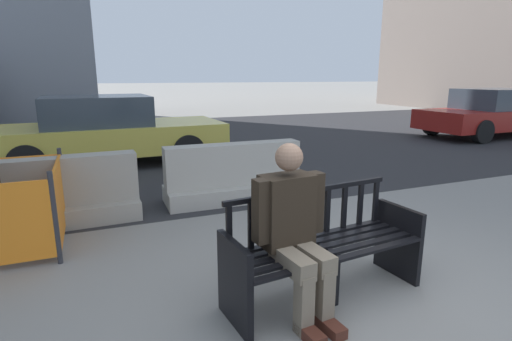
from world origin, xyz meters
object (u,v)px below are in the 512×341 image
Objects in this scene: jersey_barrier_left at (53,198)px; car_sedan_mid at (492,113)px; seated_person at (294,227)px; jersey_barrier_centre at (234,177)px; car_taxi_near at (106,131)px; street_bench at (324,251)px.

car_sedan_mid is (11.66, 3.17, 0.36)m from jersey_barrier_left.
jersey_barrier_left is (-1.85, 2.77, -0.35)m from seated_person.
jersey_barrier_left is (-2.38, -0.11, 0.00)m from jersey_barrier_centre.
car_taxi_near is (-1.10, 6.22, -0.01)m from seated_person.
seated_person is at bearing -148.77° from car_sedan_mid.
car_sedan_mid reaches higher than street_bench.
street_bench is 11.14m from car_sedan_mid.
car_sedan_mid is (9.28, 3.07, 0.36)m from jersey_barrier_centre.
seated_person is 0.65× the size of jersey_barrier_left.
seated_person is at bearing -80.02° from car_taxi_near.
car_taxi_near is 1.06× the size of car_sedan_mid.
jersey_barrier_left is at bearing 129.20° from street_bench.
jersey_barrier_left is 12.09m from car_sedan_mid.
seated_person is 3.35m from jersey_barrier_left.
jersey_barrier_centre is at bearing -161.72° from car_sedan_mid.
jersey_barrier_left is at bearing -164.77° from car_sedan_mid.
street_bench is at bearing -148.27° from car_sedan_mid.
street_bench is 0.86× the size of jersey_barrier_left.
street_bench is at bearing 15.11° from seated_person.
seated_person is 6.32m from car_taxi_near.
street_bench is 0.39× the size of car_sedan_mid.
seated_person reaches higher than jersey_barrier_centre.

